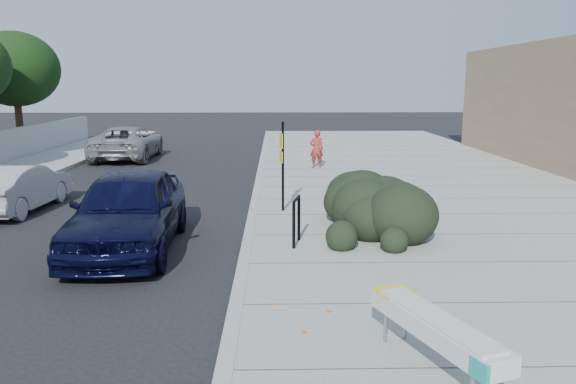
# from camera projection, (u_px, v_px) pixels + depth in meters

# --- Properties ---
(ground) EXTENTS (120.00, 120.00, 0.00)m
(ground) POSITION_uv_depth(u_px,v_px,m) (243.00, 271.00, 10.55)
(ground) COLOR black
(ground) RESTS_ON ground
(sidewalk_near) EXTENTS (11.20, 50.00, 0.15)m
(sidewalk_near) POSITION_uv_depth(u_px,v_px,m) (455.00, 208.00, 15.56)
(sidewalk_near) COLOR gray
(sidewalk_near) RESTS_ON ground
(curb_near) EXTENTS (0.22, 50.00, 0.17)m
(curb_near) POSITION_uv_depth(u_px,v_px,m) (254.00, 209.00, 15.45)
(curb_near) COLOR #9E9E99
(curb_near) RESTS_ON ground
(tree_far_f) EXTENTS (4.40, 4.40, 6.07)m
(tree_far_f) POSITION_uv_depth(u_px,v_px,m) (15.00, 69.00, 28.15)
(tree_far_f) COLOR #332114
(tree_far_f) RESTS_ON ground
(bench) EXTENTS (1.18, 2.24, 0.67)m
(bench) POSITION_uv_depth(u_px,v_px,m) (435.00, 328.00, 6.52)
(bench) COLOR gray
(bench) RESTS_ON sidewalk_near
(bike_rack) EXTENTS (0.19, 0.68, 1.00)m
(bike_rack) POSITION_uv_depth(u_px,v_px,m) (296.00, 216.00, 11.69)
(bike_rack) COLOR black
(bike_rack) RESTS_ON sidewalk_near
(sign_post) EXTENTS (0.12, 0.27, 2.36)m
(sign_post) POSITION_uv_depth(u_px,v_px,m) (282.00, 160.00, 14.68)
(sign_post) COLOR black
(sign_post) RESTS_ON sidewalk_near
(hedge) EXTENTS (2.46, 4.02, 1.41)m
(hedge) POSITION_uv_depth(u_px,v_px,m) (371.00, 199.00, 12.90)
(hedge) COLOR black
(hedge) RESTS_ON sidewalk_near
(sedan_navy) EXTENTS (2.20, 5.09, 1.71)m
(sedan_navy) POSITION_uv_depth(u_px,v_px,m) (128.00, 210.00, 11.83)
(sedan_navy) COLOR black
(sedan_navy) RESTS_ON ground
(wagon_silver) EXTENTS (1.60, 4.04, 1.31)m
(wagon_silver) POSITION_uv_depth(u_px,v_px,m) (19.00, 188.00, 15.48)
(wagon_silver) COLOR #A8A8AD
(wagon_silver) RESTS_ON ground
(suv_silver) EXTENTS (2.64, 5.57, 1.54)m
(suv_silver) POSITION_uv_depth(u_px,v_px,m) (128.00, 143.00, 26.19)
(suv_silver) COLOR gray
(suv_silver) RESTS_ON ground
(pedestrian) EXTENTS (0.59, 0.42, 1.51)m
(pedestrian) POSITION_uv_depth(u_px,v_px,m) (316.00, 149.00, 22.46)
(pedestrian) COLOR maroon
(pedestrian) RESTS_ON sidewalk_near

